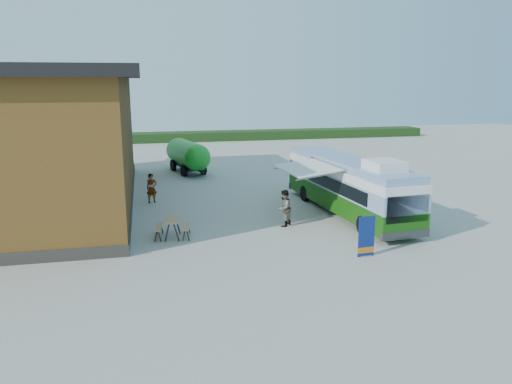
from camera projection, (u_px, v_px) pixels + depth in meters
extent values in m
plane|color=#BCB7AD|center=(285.00, 245.00, 21.35)|extent=(100.00, 100.00, 0.00)
cube|color=brown|center=(55.00, 142.00, 27.82)|extent=(8.00, 20.00, 7.00)
cube|color=black|center=(49.00, 73.00, 26.99)|extent=(9.60, 21.20, 0.50)
cube|color=#332D28|center=(60.00, 199.00, 28.53)|extent=(8.10, 20.10, 0.50)
cube|color=#264419|center=(261.00, 135.00, 59.11)|extent=(40.00, 3.00, 1.00)
cube|color=#1C6010|center=(347.00, 198.00, 26.20)|extent=(3.12, 11.05, 1.00)
cube|color=#7E9CC5|center=(347.00, 181.00, 26.00)|extent=(3.12, 11.05, 0.82)
cube|color=black|center=(324.00, 181.00, 26.10)|extent=(0.75, 9.06, 0.64)
cube|color=black|center=(362.00, 178.00, 26.75)|extent=(0.75, 9.06, 0.64)
cube|color=white|center=(348.00, 170.00, 25.86)|extent=(3.12, 11.05, 0.41)
cube|color=#7E9CC5|center=(348.00, 162.00, 25.78)|extent=(2.97, 10.85, 0.36)
cube|color=white|center=(385.00, 165.00, 22.47)|extent=(1.58, 1.74, 0.45)
cube|color=black|center=(408.00, 209.00, 20.98)|extent=(2.04, 0.22, 1.18)
cube|color=#2D2D2D|center=(405.00, 234.00, 21.28)|extent=(2.33, 0.38, 0.36)
cube|color=#2D2D2D|center=(307.00, 185.00, 31.28)|extent=(2.33, 0.38, 0.36)
cylinder|color=black|center=(364.00, 225.00, 22.60)|extent=(0.34, 0.93, 0.91)
cylinder|color=black|center=(403.00, 222.00, 23.19)|extent=(0.34, 0.93, 0.91)
cylinder|color=black|center=(305.00, 193.00, 28.95)|extent=(0.34, 0.93, 0.91)
cylinder|color=black|center=(337.00, 191.00, 29.54)|extent=(0.34, 0.93, 0.91)
cube|color=white|center=(307.00, 170.00, 25.23)|extent=(2.65, 3.97, 0.30)
cube|color=#A5A8AD|center=(328.00, 166.00, 25.54)|extent=(0.47, 4.09, 0.15)
cylinder|color=#A5A8AD|center=(320.00, 178.00, 23.77)|extent=(2.46, 0.24, 0.31)
cylinder|color=#A5A8AD|center=(295.00, 167.00, 26.74)|extent=(2.46, 0.24, 0.31)
cube|color=navy|center=(366.00, 236.00, 19.77)|extent=(0.71, 0.09, 1.67)
cube|color=#CC6913|center=(366.00, 250.00, 19.90)|extent=(0.73, 0.09, 0.23)
cube|color=#A5A8AD|center=(365.00, 256.00, 19.95)|extent=(0.51, 0.22, 0.05)
cylinder|color=#A5A8AD|center=(366.00, 236.00, 19.79)|extent=(0.03, 0.03, 1.67)
cube|color=tan|center=(172.00, 220.00, 22.15)|extent=(0.71, 1.39, 0.04)
cube|color=tan|center=(159.00, 227.00, 22.16)|extent=(0.44, 1.35, 0.04)
cube|color=tan|center=(186.00, 226.00, 22.28)|extent=(0.44, 1.35, 0.04)
cube|color=black|center=(167.00, 233.00, 21.69)|extent=(0.06, 0.06, 0.82)
cube|color=black|center=(176.00, 232.00, 21.73)|extent=(0.06, 0.06, 0.82)
cube|color=black|center=(169.00, 225.00, 22.76)|extent=(0.06, 0.06, 0.82)
cube|color=black|center=(178.00, 225.00, 22.80)|extent=(0.06, 0.06, 0.82)
imported|color=#999999|center=(152.00, 188.00, 28.49)|extent=(0.71, 0.57, 1.69)
imported|color=#999999|center=(284.00, 208.00, 23.91)|extent=(1.08, 1.09, 1.78)
cylinder|color=green|center=(187.00, 154.00, 37.56)|extent=(2.90, 4.63, 1.93)
sphere|color=green|center=(197.00, 158.00, 35.68)|extent=(1.93, 1.93, 1.93)
sphere|color=green|center=(179.00, 150.00, 39.43)|extent=(1.93, 1.93, 1.93)
cube|color=black|center=(188.00, 165.00, 37.75)|extent=(2.32, 4.69, 0.21)
cube|color=black|center=(201.00, 172.00, 35.32)|extent=(0.43, 1.28, 0.11)
cylinder|color=black|center=(184.00, 171.00, 36.33)|extent=(0.46, 0.90, 0.86)
cylinder|color=black|center=(203.00, 169.00, 36.98)|extent=(0.46, 0.90, 0.86)
cylinder|color=black|center=(173.00, 165.00, 38.58)|extent=(0.46, 0.90, 0.86)
cylinder|color=black|center=(192.00, 164.00, 39.23)|extent=(0.46, 0.90, 0.86)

